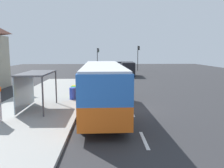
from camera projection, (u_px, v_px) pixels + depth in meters
ground_plane at (117, 83)px, 30.60m from camera, size 56.00×92.00×0.04m
sidewalk_platform at (44, 102)px, 18.52m from camera, size 6.20×30.00×0.18m
lane_stripe_seg_0 at (144, 140)px, 10.81m from camera, size 0.16×2.20×0.01m
lane_stripe_seg_1 at (132, 112)px, 15.76m from camera, size 0.16×2.20×0.01m
lane_stripe_seg_2 at (125, 98)px, 20.71m from camera, size 0.16×2.20×0.01m
lane_stripe_seg_3 at (122, 89)px, 25.66m from camera, size 0.16×2.20×0.01m
lane_stripe_seg_4 at (119, 83)px, 30.61m from camera, size 0.16×2.20×0.01m
lane_stripe_seg_5 at (117, 78)px, 35.56m from camera, size 0.16×2.20×0.01m
lane_stripe_seg_6 at (115, 75)px, 40.51m from camera, size 0.16×2.20×0.01m
lane_stripe_seg_7 at (114, 72)px, 45.46m from camera, size 0.16×2.20×0.01m
bus at (103, 85)px, 15.55m from camera, size 2.80×11.07×3.21m
white_van at (128, 68)px, 38.71m from camera, size 2.14×5.25×2.30m
sedan_near at (123, 67)px, 49.98m from camera, size 2.06×4.50×1.52m
sedan_far at (121, 65)px, 58.15m from camera, size 1.94×4.45×1.52m
recycling_bin_blue at (73, 93)px, 19.12m from camera, size 0.52×0.52×0.95m
recycling_bin_green at (74, 92)px, 19.81m from camera, size 0.52×0.52×0.95m
recycling_bin_yellow at (75, 91)px, 20.51m from camera, size 0.52×0.52×0.95m
traffic_light_near_side at (138, 54)px, 49.61m from camera, size 0.49×0.28×5.25m
traffic_light_far_side at (98, 55)px, 50.19m from camera, size 0.49×0.28×4.78m
bus_shelter at (32, 81)px, 15.64m from camera, size 1.80×4.00×2.50m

